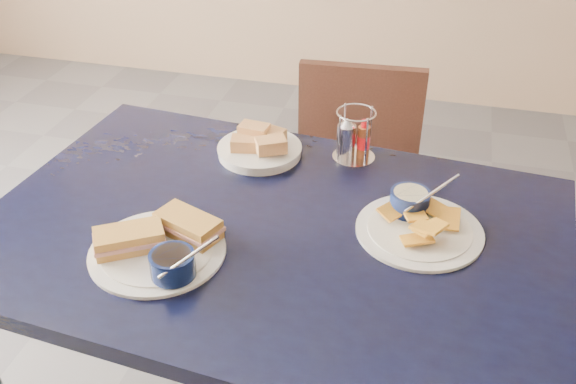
% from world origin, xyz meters
% --- Properties ---
extents(dining_table, '(1.34, 0.96, 0.75)m').
position_xyz_m(dining_table, '(-0.23, 0.14, 0.69)').
color(dining_table, black).
rests_on(dining_table, ground).
extents(chair_far, '(0.42, 0.40, 0.84)m').
position_xyz_m(chair_far, '(-0.14, 0.80, 0.48)').
color(chair_far, black).
rests_on(chair_far, ground).
extents(sandwich_plate, '(0.31, 0.29, 0.12)m').
position_xyz_m(sandwich_plate, '(-0.43, -0.01, 0.77)').
color(sandwich_plate, white).
rests_on(sandwich_plate, dining_table).
extents(plantain_plate, '(0.28, 0.28, 0.12)m').
position_xyz_m(plantain_plate, '(0.08, 0.22, 0.77)').
color(plantain_plate, white).
rests_on(plantain_plate, dining_table).
extents(bread_basket, '(0.22, 0.22, 0.07)m').
position_xyz_m(bread_basket, '(-0.35, 0.44, 0.77)').
color(bread_basket, white).
rests_on(bread_basket, dining_table).
extents(condiment_caddy, '(0.11, 0.11, 0.14)m').
position_xyz_m(condiment_caddy, '(-0.11, 0.48, 0.81)').
color(condiment_caddy, silver).
rests_on(condiment_caddy, dining_table).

